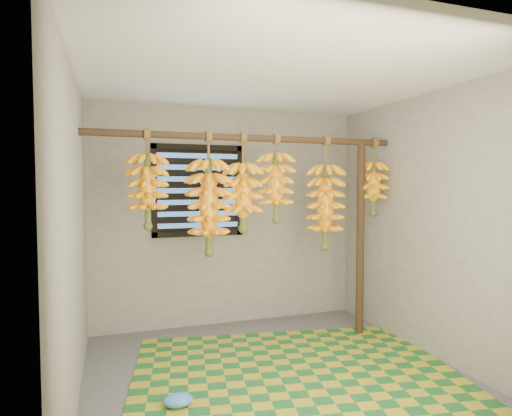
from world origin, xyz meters
name	(u,v)px	position (x,y,z in m)	size (l,w,h in m)	color
floor	(278,379)	(0.00, 0.00, -0.01)	(3.00, 3.00, 0.01)	#505050
ceiling	(279,76)	(0.00, 0.00, 2.40)	(3.00, 3.00, 0.01)	silver
wall_back	(229,217)	(0.00, 1.50, 1.20)	(3.00, 0.01, 2.40)	slate
wall_left	(73,238)	(-1.50, 0.00, 1.20)	(0.01, 3.00, 2.40)	slate
wall_right	(432,225)	(1.50, 0.00, 1.20)	(0.01, 3.00, 2.40)	slate
window	(198,191)	(-0.35, 1.48, 1.50)	(1.00, 0.04, 1.00)	black
hanging_pole	(251,138)	(0.00, 0.70, 2.00)	(0.06, 0.06, 3.00)	#432D1B
support_post	(360,239)	(1.20, 0.70, 1.00)	(0.08, 0.08, 2.00)	#432D1B
woven_mat	(298,377)	(0.16, -0.04, 0.01)	(2.64, 2.12, 0.01)	#1C6027
plastic_bag	(178,400)	(-0.83, -0.20, 0.05)	(0.21, 0.16, 0.09)	#3C89E0
banana_bunch_a	(148,191)	(-0.95, 0.70, 1.51)	(0.34, 0.34, 0.87)	brown
banana_bunch_b	(209,207)	(-0.41, 0.70, 1.36)	(0.38, 0.38, 1.13)	brown
banana_bunch_c	(243,197)	(-0.08, 0.70, 1.45)	(0.33, 0.33, 0.92)	brown
banana_bunch_d	(276,187)	(0.26, 0.70, 1.54)	(0.33, 0.33, 0.85)	brown
banana_bunch_e	(325,207)	(0.79, 0.70, 1.34)	(0.36, 0.36, 1.13)	brown
banana_bunch_f	(373,188)	(1.35, 0.70, 1.53)	(0.28, 0.28, 0.80)	brown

